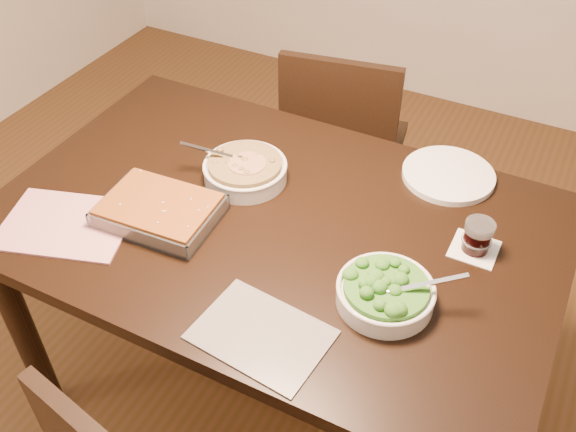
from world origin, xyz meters
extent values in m
plane|color=#4C3215|center=(0.00, 0.00, 0.00)|extent=(4.00, 4.00, 0.00)
cube|color=black|center=(0.00, 0.00, 0.73)|extent=(1.40, 0.90, 0.04)
cube|color=black|center=(0.00, 0.00, 0.66)|extent=(1.26, 0.76, 0.08)
cylinder|color=black|center=(-0.62, -0.37, 0.35)|extent=(0.07, 0.07, 0.71)
cylinder|color=black|center=(-0.62, 0.37, 0.35)|extent=(0.07, 0.07, 0.71)
cylinder|color=black|center=(0.62, 0.37, 0.35)|extent=(0.07, 0.07, 0.71)
cube|color=#BE3653|center=(-0.45, -0.26, 0.75)|extent=(0.37, 0.31, 0.01)
cube|color=#2A2B32|center=(0.15, -0.33, 0.75)|extent=(0.29, 0.22, 0.00)
cube|color=white|center=(0.47, 0.12, 0.75)|extent=(0.11, 0.11, 0.00)
cylinder|color=silver|center=(-0.14, 0.11, 0.77)|extent=(0.22, 0.22, 0.04)
torus|color=silver|center=(-0.14, 0.11, 0.80)|extent=(0.22, 0.22, 0.01)
cylinder|color=#3E2810|center=(-0.14, 0.11, 0.80)|extent=(0.20, 0.20, 0.02)
cube|color=silver|center=(-0.21, 0.08, 0.81)|extent=(0.13, 0.07, 0.04)
cylinder|color=maroon|center=(-0.13, 0.10, 0.81)|extent=(0.10, 0.10, 0.00)
cylinder|color=silver|center=(0.34, -0.13, 0.77)|extent=(0.21, 0.21, 0.04)
torus|color=silver|center=(0.34, -0.13, 0.79)|extent=(0.21, 0.21, 0.01)
cylinder|color=#215213|center=(0.34, -0.13, 0.80)|extent=(0.19, 0.19, 0.02)
cube|color=silver|center=(0.40, -0.10, 0.81)|extent=(0.13, 0.08, 0.04)
cube|color=silver|center=(-0.25, -0.13, 0.75)|extent=(0.30, 0.23, 0.01)
cube|color=#5A280C|center=(-0.25, -0.13, 0.78)|extent=(0.28, 0.21, 0.05)
cube|color=silver|center=(-0.26, -0.03, 0.78)|extent=(0.28, 0.02, 0.04)
cube|color=silver|center=(-0.25, -0.23, 0.78)|extent=(0.28, 0.02, 0.04)
cube|color=silver|center=(-0.11, -0.12, 0.78)|extent=(0.02, 0.21, 0.04)
cube|color=silver|center=(-0.39, -0.14, 0.78)|extent=(0.02, 0.21, 0.04)
cylinder|color=black|center=(0.47, 0.12, 0.78)|extent=(0.06, 0.06, 0.06)
cylinder|color=silver|center=(0.47, 0.12, 0.82)|extent=(0.07, 0.07, 0.02)
cylinder|color=silver|center=(0.34, 0.36, 0.76)|extent=(0.25, 0.25, 0.02)
cube|color=black|center=(-0.13, 0.82, 0.41)|extent=(0.47, 0.47, 0.04)
cylinder|color=black|center=(0.01, 1.02, 0.20)|extent=(0.03, 0.03, 0.39)
cylinder|color=black|center=(0.06, 0.68, 0.20)|extent=(0.03, 0.03, 0.39)
cylinder|color=black|center=(-0.33, 0.96, 0.20)|extent=(0.03, 0.03, 0.39)
cylinder|color=black|center=(-0.27, 0.62, 0.20)|extent=(0.03, 0.03, 0.39)
cube|color=black|center=(-0.10, 0.64, 0.64)|extent=(0.40, 0.10, 0.43)
camera|label=1|loc=(0.57, -1.05, 1.82)|focal=40.00mm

